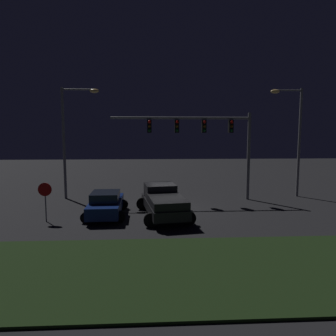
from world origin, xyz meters
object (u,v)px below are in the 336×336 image
at_px(traffic_signal_gantry, 204,133).
at_px(street_lamp_right, 294,130).
at_px(car_sedan, 106,204).
at_px(stop_sign, 45,194).
at_px(street_lamp_left, 71,129).
at_px(pickup_truck, 163,200).

xyz_separation_m(traffic_signal_gantry, street_lamp_right, (7.17, 0.93, 0.24)).
bearing_deg(car_sedan, traffic_signal_gantry, -59.37).
height_order(car_sedan, stop_sign, stop_sign).
bearing_deg(street_lamp_left, pickup_truck, -38.80).
height_order(pickup_truck, street_lamp_left, street_lamp_left).
height_order(traffic_signal_gantry, stop_sign, traffic_signal_gantry).
height_order(pickup_truck, stop_sign, stop_sign).
distance_m(car_sedan, stop_sign, 3.47).
xyz_separation_m(street_lamp_right, stop_sign, (-17.02, -6.14, -3.71)).
distance_m(traffic_signal_gantry, stop_sign, 11.68).
xyz_separation_m(car_sedan, street_lamp_left, (-3.29, 5.22, 4.54)).
relative_size(pickup_truck, car_sedan, 1.27).
bearing_deg(traffic_signal_gantry, street_lamp_right, 7.36).
distance_m(street_lamp_left, street_lamp_right, 17.10).
bearing_deg(pickup_truck, street_lamp_left, 42.74).
height_order(car_sedan, street_lamp_right, street_lamp_right).
xyz_separation_m(car_sedan, traffic_signal_gantry, (6.65, 4.18, 4.29)).
distance_m(pickup_truck, traffic_signal_gantry, 6.75).
bearing_deg(stop_sign, street_lamp_right, 19.83).
height_order(pickup_truck, traffic_signal_gantry, traffic_signal_gantry).
height_order(street_lamp_left, street_lamp_right, street_lamp_right).
bearing_deg(pickup_truck, car_sedan, 78.54).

